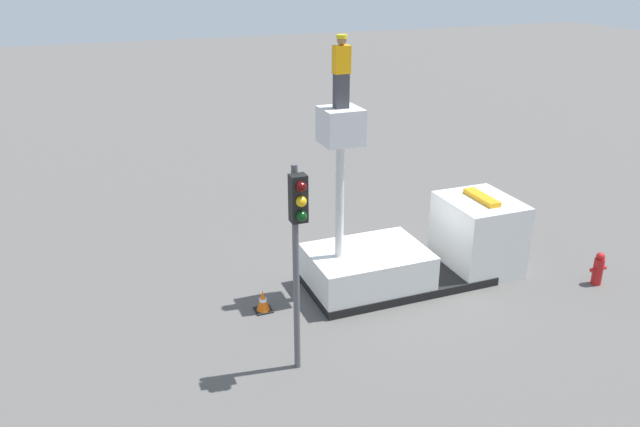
{
  "coord_description": "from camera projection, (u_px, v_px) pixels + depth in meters",
  "views": [
    {
      "loc": [
        -7.8,
        -13.92,
        8.68
      ],
      "look_at": [
        -2.91,
        -1.34,
        3.11
      ],
      "focal_mm": 35.0,
      "sensor_mm": 36.0,
      "label": 1
    }
  ],
  "objects": [
    {
      "name": "traffic_light_pole",
      "position": [
        298.0,
        232.0,
        12.83
      ],
      "size": [
        0.34,
        0.57,
        4.84
      ],
      "color": "#515156",
      "rests_on": "ground"
    },
    {
      "name": "ground_plane",
      "position": [
        397.0,
        283.0,
        17.91
      ],
      "size": [
        120.0,
        120.0,
        0.0
      ],
      "primitive_type": "plane",
      "color": "#565451"
    },
    {
      "name": "traffic_cone_rear",
      "position": [
        263.0,
        301.0,
        16.41
      ],
      "size": [
        0.45,
        0.45,
        0.59
      ],
      "color": "black",
      "rests_on": "ground"
    },
    {
      "name": "fire_hydrant",
      "position": [
        598.0,
        269.0,
        17.68
      ],
      "size": [
        0.52,
        0.28,
        0.99
      ],
      "color": "red",
      "rests_on": "ground"
    },
    {
      "name": "bucket_truck",
      "position": [
        420.0,
        250.0,
        17.79
      ],
      "size": [
        6.22,
        2.35,
        5.24
      ],
      "color": "black",
      "rests_on": "ground"
    },
    {
      "name": "worker",
      "position": [
        341.0,
        72.0,
        14.96
      ],
      "size": [
        0.4,
        0.26,
        1.75
      ],
      "color": "#38383D",
      "rests_on": "bucket_truck"
    }
  ]
}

